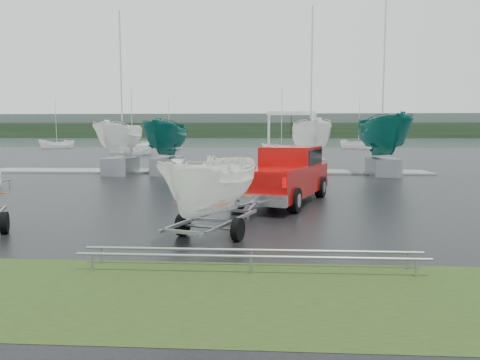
% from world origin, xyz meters
% --- Properties ---
extents(ground_plane, '(120.00, 120.00, 0.00)m').
position_xyz_m(ground_plane, '(0.00, 0.00, 0.00)').
color(ground_plane, black).
rests_on(ground_plane, ground).
extents(lake, '(300.00, 300.00, 0.00)m').
position_xyz_m(lake, '(0.00, 100.00, -0.01)').
color(lake, slate).
rests_on(lake, ground).
extents(grass_verge, '(40.00, 40.00, 0.00)m').
position_xyz_m(grass_verge, '(0.00, -11.00, 0.00)').
color(grass_verge, black).
rests_on(grass_verge, ground).
extents(dock, '(30.00, 3.00, 0.12)m').
position_xyz_m(dock, '(0.00, 13.00, 0.05)').
color(dock, gray).
rests_on(dock, ground).
extents(treeline, '(300.00, 8.00, 6.00)m').
position_xyz_m(treeline, '(0.00, 170.00, 3.00)').
color(treeline, black).
rests_on(treeline, ground).
extents(far_hill, '(300.00, 6.00, 10.00)m').
position_xyz_m(far_hill, '(0.00, 178.00, 5.00)').
color(far_hill, '#4C5651').
rests_on(far_hill, ground).
extents(pickup_truck, '(4.15, 6.89, 2.17)m').
position_xyz_m(pickup_truck, '(5.01, -0.11, 1.13)').
color(pickup_truck, '#9E0A08').
rests_on(pickup_truck, ground).
extents(trailer_hitched, '(2.25, 3.79, 4.92)m').
position_xyz_m(trailer_hitched, '(2.87, -6.56, 2.67)').
color(trailer_hitched, gray).
rests_on(trailer_hitched, ground).
extents(boat_hoist, '(3.30, 2.18, 4.12)m').
position_xyz_m(boat_hoist, '(5.81, 13.00, 2.67)').
color(boat_hoist, silver).
rests_on(boat_hoist, ground).
extents(keelboat_0, '(2.30, 3.20, 10.46)m').
position_xyz_m(keelboat_0, '(-5.27, 11.00, 3.64)').
color(keelboat_0, gray).
rests_on(keelboat_0, ground).
extents(keelboat_1, '(2.38, 3.20, 7.43)m').
position_xyz_m(keelboat_1, '(-2.26, 11.20, 3.77)').
color(keelboat_1, gray).
rests_on(keelboat_1, ground).
extents(keelboat_2, '(2.40, 3.20, 10.57)m').
position_xyz_m(keelboat_2, '(6.99, 11.00, 3.81)').
color(keelboat_2, gray).
rests_on(keelboat_2, ground).
extents(keelboat_3, '(2.72, 3.20, 10.90)m').
position_xyz_m(keelboat_3, '(11.54, 11.30, 4.33)').
color(keelboat_3, gray).
rests_on(keelboat_3, ground).
extents(mast_rack_2, '(7.00, 0.56, 0.06)m').
position_xyz_m(mast_rack_2, '(4.00, -9.50, 0.35)').
color(mast_rack_2, gray).
rests_on(mast_rack_2, ground).
extents(moored_boat_0, '(3.49, 3.51, 11.34)m').
position_xyz_m(moored_boat_0, '(-11.80, 35.67, 0.00)').
color(moored_boat_0, white).
rests_on(moored_boat_0, ground).
extents(moored_boat_1, '(3.88, 3.91, 11.77)m').
position_xyz_m(moored_boat_1, '(-11.37, 54.26, 0.00)').
color(moored_boat_1, white).
rests_on(moored_boat_1, ground).
extents(moored_boat_2, '(2.97, 2.95, 10.79)m').
position_xyz_m(moored_boat_2, '(5.79, 36.75, 0.01)').
color(moored_boat_2, white).
rests_on(moored_boat_2, ground).
extents(moored_boat_3, '(3.40, 3.38, 11.20)m').
position_xyz_m(moored_boat_3, '(18.66, 57.41, 0.01)').
color(moored_boat_3, white).
rests_on(moored_boat_3, ground).
extents(moored_boat_4, '(3.15, 3.15, 10.92)m').
position_xyz_m(moored_boat_4, '(-30.30, 55.74, 0.01)').
color(moored_boat_4, white).
rests_on(moored_boat_4, ground).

